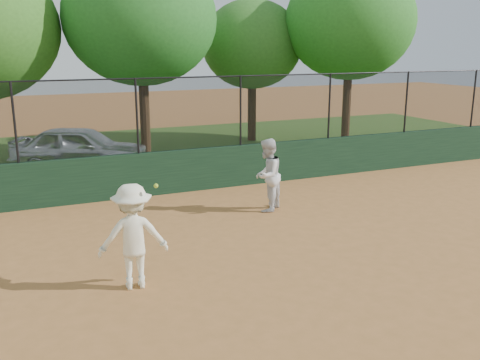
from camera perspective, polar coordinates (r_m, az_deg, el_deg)
name	(u,v)px	position (r m, az deg, el deg)	size (l,w,h in m)	color
ground	(249,277)	(9.69, 0.96, -10.31)	(80.00, 80.00, 0.00)	#AC6D37
back_wall	(158,173)	(14.88, -8.78, 0.72)	(26.00, 0.20, 1.20)	#17341E
grass_strip	(116,155)	(20.73, -13.12, 2.62)	(36.00, 12.00, 0.01)	#2C4C18
parked_car	(81,149)	(18.23, -16.63, 3.23)	(1.76, 4.38, 1.49)	#B2B7BC
player_second	(267,175)	(13.20, 2.92, 0.52)	(0.88, 0.69, 1.81)	silver
player_main	(133,236)	(9.17, -11.34, -5.92)	(1.25, 0.83, 1.86)	white
fence_assembly	(154,114)	(14.58, -9.13, 6.97)	(26.00, 0.06, 2.00)	black
tree_2	(141,19)	(19.80, -10.56, 16.57)	(5.41, 4.92, 7.28)	#402916
tree_3	(252,45)	(23.07, 1.31, 14.25)	(4.28, 3.89, 5.92)	#3F2915
tree_4	(351,22)	(22.85, 11.71, 16.21)	(5.39, 4.90, 7.29)	#442B18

